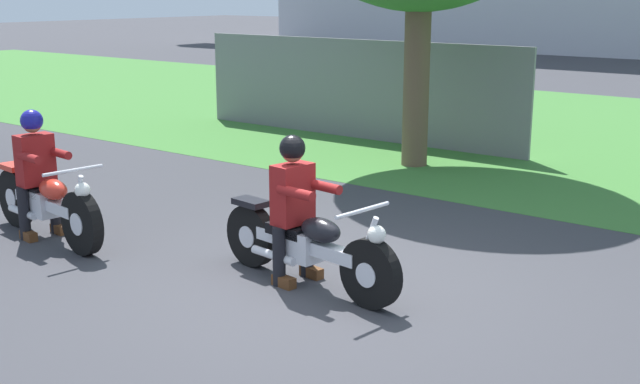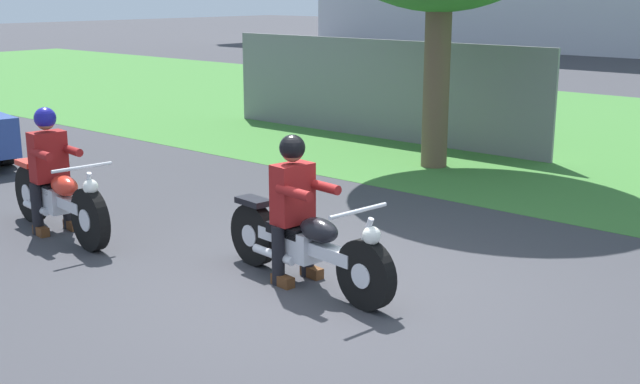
% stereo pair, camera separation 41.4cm
% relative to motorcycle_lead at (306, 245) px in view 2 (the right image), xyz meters
% --- Properties ---
extents(ground, '(120.00, 120.00, 0.00)m').
position_rel_motorcycle_lead_xyz_m(ground, '(0.18, 0.10, -0.38)').
color(ground, '#38383D').
extents(motorcycle_lead, '(2.18, 0.66, 0.87)m').
position_rel_motorcycle_lead_xyz_m(motorcycle_lead, '(0.00, 0.00, 0.00)').
color(motorcycle_lead, black).
rests_on(motorcycle_lead, ground).
extents(rider_lead, '(0.58, 0.50, 1.39)m').
position_rel_motorcycle_lead_xyz_m(rider_lead, '(-0.17, 0.02, 0.43)').
color(rider_lead, black).
rests_on(rider_lead, ground).
extents(motorcycle_follow, '(2.16, 0.66, 0.89)m').
position_rel_motorcycle_lead_xyz_m(motorcycle_follow, '(-3.13, -0.63, 0.02)').
color(motorcycle_follow, black).
rests_on(motorcycle_follow, ground).
extents(rider_follow, '(0.58, 0.50, 1.41)m').
position_rel_motorcycle_lead_xyz_m(rider_follow, '(-3.29, -0.61, 0.44)').
color(rider_follow, black).
rests_on(rider_follow, ground).
extents(fence_segment, '(7.00, 0.06, 1.80)m').
position_rel_motorcycle_lead_xyz_m(fence_segment, '(-4.20, 6.58, 0.52)').
color(fence_segment, slate).
rests_on(fence_segment, ground).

